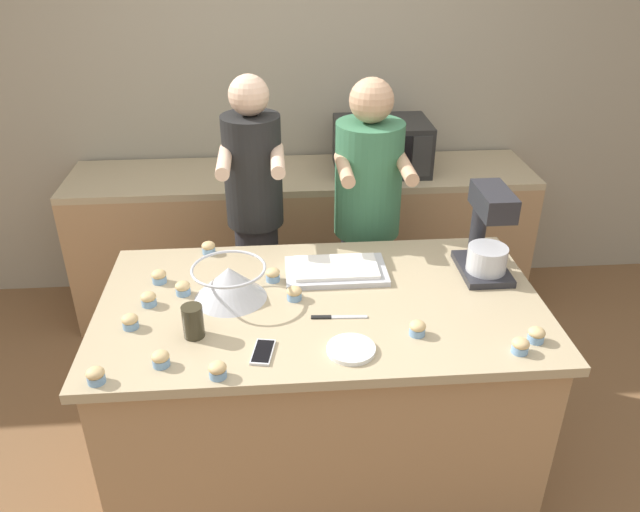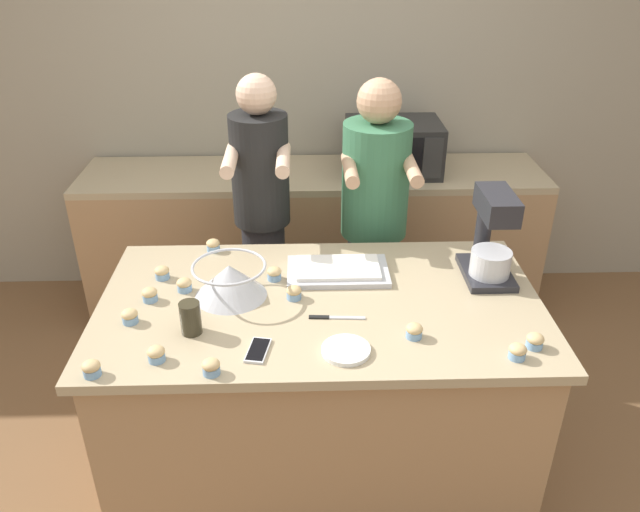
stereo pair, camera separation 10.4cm
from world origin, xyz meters
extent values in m
plane|color=brown|center=(0.00, 0.00, 0.00)|extent=(16.00, 16.00, 0.00)
cube|color=gray|center=(0.00, 1.77, 1.35)|extent=(10.00, 0.06, 2.70)
cube|color=#A87F56|center=(0.00, 0.00, 0.44)|extent=(1.73, 0.94, 0.88)
cube|color=tan|center=(0.00, 0.00, 0.90)|extent=(1.80, 1.00, 0.04)
cube|color=#A87F56|center=(0.00, 1.42, 0.45)|extent=(2.80, 0.60, 0.89)
cube|color=tan|center=(0.00, 1.42, 0.91)|extent=(2.80, 0.60, 0.04)
cylinder|color=#232328|center=(-0.27, 0.77, 0.46)|extent=(0.22, 0.22, 0.92)
cylinder|color=black|center=(-0.27, 0.77, 1.20)|extent=(0.29, 0.29, 0.55)
sphere|color=#DBB293|center=(-0.27, 0.77, 1.57)|extent=(0.19, 0.19, 0.19)
cylinder|color=#DBB293|center=(-0.40, 0.60, 1.31)|extent=(0.06, 0.34, 0.06)
cylinder|color=#DBB293|center=(-0.15, 0.60, 1.31)|extent=(0.06, 0.34, 0.06)
cylinder|color=#232328|center=(0.30, 0.77, 0.42)|extent=(0.26, 0.26, 0.84)
cylinder|color=#38704C|center=(0.30, 0.77, 1.13)|extent=(0.34, 0.34, 0.58)
sphere|color=tan|center=(0.30, 0.77, 1.53)|extent=(0.21, 0.21, 0.21)
cylinder|color=tan|center=(0.16, 0.60, 1.26)|extent=(0.06, 0.34, 0.06)
cylinder|color=tan|center=(0.44, 0.60, 1.26)|extent=(0.06, 0.34, 0.06)
cube|color=#232328|center=(0.72, 0.18, 0.94)|extent=(0.20, 0.30, 0.03)
cylinder|color=#232328|center=(0.72, 0.29, 1.08)|extent=(0.07, 0.07, 0.26)
cube|color=#232328|center=(0.72, 0.16, 1.27)|extent=(0.13, 0.26, 0.10)
cylinder|color=#BCBCC1|center=(0.72, 0.14, 1.01)|extent=(0.17, 0.17, 0.11)
cone|color=#BCBCC1|center=(-0.37, 0.05, 0.99)|extent=(0.30, 0.30, 0.14)
torus|color=#BCBCC1|center=(-0.37, 0.05, 1.06)|extent=(0.30, 0.30, 0.01)
cube|color=#BCBCC1|center=(0.08, 0.21, 0.93)|extent=(0.44, 0.26, 0.02)
cube|color=white|center=(0.08, 0.21, 0.95)|extent=(0.36, 0.21, 0.02)
cube|color=black|center=(0.48, 1.42, 1.08)|extent=(0.55, 0.40, 0.30)
cube|color=black|center=(0.43, 1.22, 1.08)|extent=(0.38, 0.01, 0.24)
cube|color=#2D2D2D|center=(0.68, 1.22, 1.08)|extent=(0.11, 0.01, 0.24)
cube|color=silver|center=(-0.23, -0.33, 0.93)|extent=(0.10, 0.15, 0.01)
cube|color=black|center=(-0.23, -0.33, 0.93)|extent=(0.08, 0.14, 0.00)
cylinder|color=#332D1E|center=(-0.49, -0.20, 0.99)|extent=(0.08, 0.08, 0.13)
cylinder|color=white|center=(0.08, -0.34, 0.93)|extent=(0.18, 0.18, 0.02)
cube|color=#BCBCC1|center=(0.10, -0.13, 0.93)|extent=(0.14, 0.02, 0.01)
cube|color=black|center=(-0.01, -0.12, 0.93)|extent=(0.08, 0.02, 0.01)
cylinder|color=#759EC6|center=(0.77, -0.33, 0.94)|extent=(0.06, 0.06, 0.03)
ellipsoid|color=tan|center=(0.77, -0.33, 0.96)|extent=(0.06, 0.06, 0.04)
cylinder|color=#759EC6|center=(-0.56, 0.09, 0.94)|extent=(0.06, 0.06, 0.03)
ellipsoid|color=tan|center=(-0.56, 0.09, 0.96)|extent=(0.06, 0.06, 0.04)
cylinder|color=#759EC6|center=(-0.59, -0.37, 0.94)|extent=(0.06, 0.06, 0.03)
ellipsoid|color=tan|center=(-0.59, -0.37, 0.96)|extent=(0.06, 0.06, 0.04)
cylinder|color=#759EC6|center=(0.68, -0.39, 0.94)|extent=(0.06, 0.06, 0.03)
ellipsoid|color=tan|center=(0.68, -0.39, 0.96)|extent=(0.06, 0.06, 0.04)
cylinder|color=#759EC6|center=(-0.11, 0.02, 0.94)|extent=(0.06, 0.06, 0.03)
ellipsoid|color=tan|center=(-0.11, 0.02, 0.96)|extent=(0.06, 0.06, 0.04)
cylinder|color=#759EC6|center=(-0.79, -0.44, 0.94)|extent=(0.06, 0.06, 0.03)
ellipsoid|color=tan|center=(-0.79, -0.44, 0.96)|extent=(0.06, 0.06, 0.04)
cylinder|color=#759EC6|center=(-0.73, -0.13, 0.94)|extent=(0.06, 0.06, 0.03)
ellipsoid|color=tan|center=(-0.73, -0.13, 0.96)|extent=(0.06, 0.06, 0.04)
cylinder|color=#759EC6|center=(-0.69, 0.02, 0.94)|extent=(0.06, 0.06, 0.03)
ellipsoid|color=tan|center=(-0.69, 0.02, 0.96)|extent=(0.06, 0.06, 0.04)
cylinder|color=#759EC6|center=(-0.39, -0.45, 0.94)|extent=(0.06, 0.06, 0.03)
ellipsoid|color=tan|center=(-0.39, -0.45, 0.96)|extent=(0.06, 0.06, 0.04)
cylinder|color=#759EC6|center=(-0.49, 0.44, 0.94)|extent=(0.06, 0.06, 0.03)
ellipsoid|color=tan|center=(-0.49, 0.44, 0.96)|extent=(0.06, 0.06, 0.04)
cylinder|color=#759EC6|center=(-0.67, 0.20, 0.94)|extent=(0.06, 0.06, 0.03)
ellipsoid|color=tan|center=(-0.67, 0.20, 0.96)|extent=(0.06, 0.06, 0.04)
cylinder|color=#759EC6|center=(-0.19, 0.17, 0.94)|extent=(0.06, 0.06, 0.03)
ellipsoid|color=tan|center=(-0.19, 0.17, 0.96)|extent=(0.06, 0.06, 0.04)
cylinder|color=#759EC6|center=(0.34, -0.26, 0.94)|extent=(0.06, 0.06, 0.03)
ellipsoid|color=tan|center=(0.34, -0.26, 0.96)|extent=(0.06, 0.06, 0.04)
camera|label=1|loc=(-0.17, -2.12, 2.30)|focal=35.00mm
camera|label=2|loc=(-0.07, -2.13, 2.30)|focal=35.00mm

